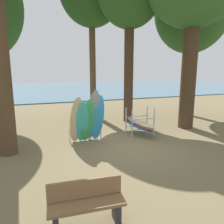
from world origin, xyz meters
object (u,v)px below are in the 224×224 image
Objects in this scene: park_bench at (86,203)px; tree_far_left_back at (192,10)px; leaning_board_pile at (87,120)px; board_storage_rack at (140,124)px.

tree_far_left_back is at bearing 40.74° from park_bench.
leaning_board_pile is at bearing 74.56° from park_bench.
board_storage_rack is 1.48× the size of park_bench.
board_storage_rack is at bearing -149.82° from tree_far_left_back.
leaning_board_pile reaches higher than board_storage_rack.
tree_far_left_back is 6.48× the size of park_bench.
tree_far_left_back is 8.53m from board_storage_rack.
tree_far_left_back reaches higher than park_bench.
leaning_board_pile is 1.53× the size of park_bench.
tree_far_left_back is 10.04m from leaning_board_pile.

